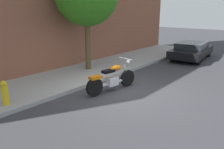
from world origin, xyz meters
The scene contains 5 objects.
ground_plane centered at (0.00, 0.00, 0.00)m, with size 60.00×60.00×0.00m, color #38383D.
sidewalk centered at (0.00, 2.82, 0.07)m, with size 20.86×2.88×0.14m, color #9E9E9E.
motorcycle centered at (-0.25, 0.41, 0.46)m, with size 2.29×0.75×1.15m.
parked_car_black centered at (7.26, 0.27, 0.55)m, with size 4.25×2.16×1.03m.
fire_hydrant centered at (-3.56, 1.89, 0.46)m, with size 0.20×0.20×0.91m.
Camera 1 is at (-6.44, -4.72, 2.95)m, focal length 36.31 mm.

